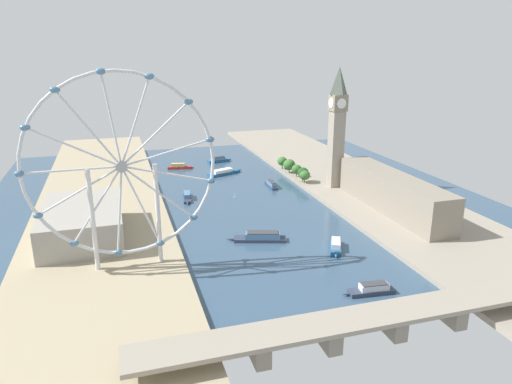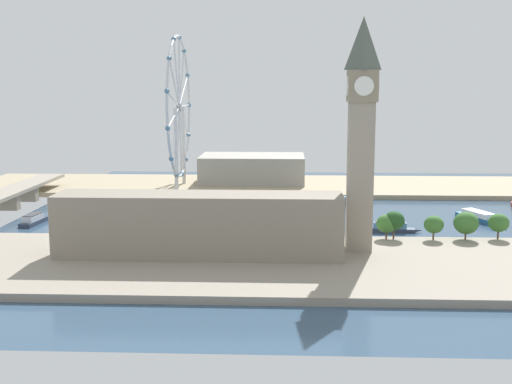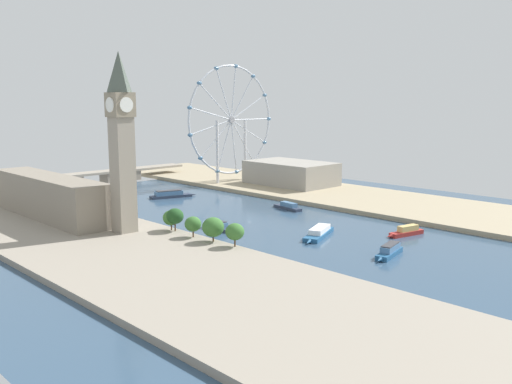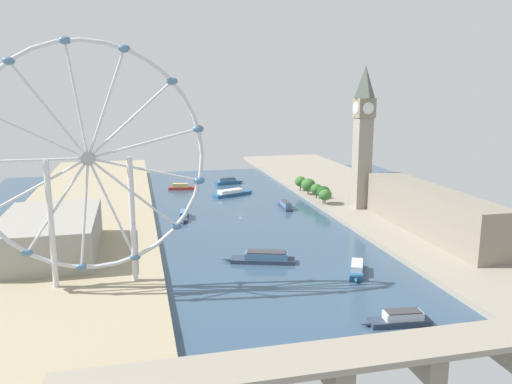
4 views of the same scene
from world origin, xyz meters
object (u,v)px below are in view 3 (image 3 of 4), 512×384
Objects in this scene: tour_boat_6 at (84,188)px; tour_boat_7 at (288,206)px; tour_boat_1 at (389,251)px; tour_boat_5 at (109,197)px; tour_boat_0 at (406,232)px; ferris_wheel at (231,121)px; tour_boat_4 at (170,194)px; tour_boat_3 at (319,233)px; river_bridge at (92,175)px; parliament_block at (49,197)px; tour_boat_2 at (217,226)px; clock_tower at (122,140)px; riverside_hall at (291,173)px.

tour_boat_6 is 181.75m from tour_boat_7.
tour_boat_5 is (-18.45, 231.14, -0.32)m from tour_boat_1.
tour_boat_6 is (-54.21, 266.81, 0.02)m from tour_boat_0.
tour_boat_7 is (7.88, 95.99, -0.21)m from tour_boat_0.
ferris_wheel is 136.18m from tour_boat_6.
tour_boat_4 is 83.00m from tour_boat_6.
tour_boat_5 reaches higher than tour_boat_3.
tour_boat_1 is (-11.57, -313.96, -5.35)m from river_bridge.
tour_boat_2 is (60.15, -87.53, -13.43)m from parliament_block.
tour_boat_0 is 96.31m from tour_boat_7.
river_bridge reaches higher than tour_boat_3.
clock_tower is 72.65m from tour_boat_2.
tour_boat_0 is (112.90, -105.06, -50.66)m from clock_tower.
tour_boat_6 is (-11.97, 282.87, -0.18)m from tour_boat_1.
parliament_block reaches higher than tour_boat_1.
river_bridge is 39.39m from tour_boat_6.
ferris_wheel is 1.39× the size of riverside_hall.
tour_boat_1 is at bearing 14.22° from tour_boat_2.
parliament_block is 4.44× the size of tour_boat_0.
tour_boat_5 is at bearing -91.28° from tour_boat_6.
river_bridge is 5.15× the size of tour_boat_3.
river_bridge is at bearing -104.92° from tour_boat_1.
tour_boat_0 reaches higher than tour_boat_6.
tour_boat_6 is (-110.01, 59.69, -53.67)m from ferris_wheel.
clock_tower is 131.94m from tour_boat_5.
parliament_block is 153.71m from tour_boat_7.
tour_boat_0 reaches higher than tour_boat_7.
tour_boat_7 is at bearing -113.33° from ferris_wheel.
tour_boat_5 is 137.42m from tour_boat_7.
parliament_block is (-12.70, 65.91, -37.16)m from clock_tower.
tour_boat_5 is (64.91, 44.11, -13.61)m from parliament_block.
clock_tower is 2.60× the size of tour_boat_4.
ferris_wheel is at bearing 29.78° from tour_boat_4.
tour_boat_0 is 0.71× the size of tour_boat_4.
river_bridge is at bearing 53.21° from parliament_block.
ferris_wheel is 4.21× the size of tour_boat_5.
tour_boat_0 is 1.08× the size of tour_boat_5.
tour_boat_5 is at bearing -109.92° from river_bridge.
parliament_block is 120.26m from tour_boat_6.
tour_boat_0 is at bearing -177.19° from tour_boat_7.
tour_boat_4 is at bearing -85.62° from river_bridge.
ferris_wheel reaches higher than tour_boat_2.
tour_boat_4 reaches higher than tour_boat_3.
tour_boat_2 is 0.71× the size of tour_boat_3.
tour_boat_4 is (19.83, 206.21, 0.01)m from tour_boat_1.
tour_boat_6 is at bearing 18.40° from tour_boat_5.
parliament_block reaches higher than tour_boat_6.
riverside_hall is at bearing 0.91° from tour_boat_4.
riverside_hall is 3.03× the size of tour_boat_5.
tour_boat_4 reaches higher than tour_boat_7.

